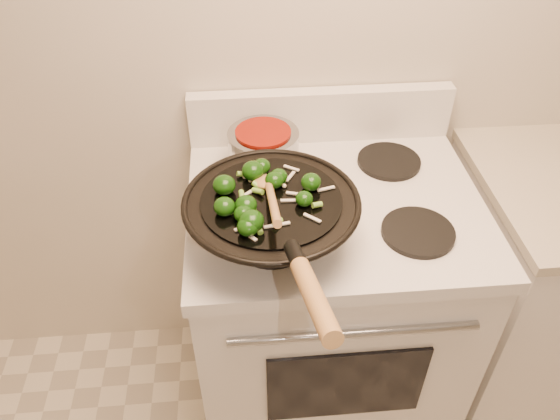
{
  "coord_description": "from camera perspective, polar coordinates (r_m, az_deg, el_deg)",
  "views": [
    {
      "loc": [
        -0.4,
        0.07,
        1.84
      ],
      "look_at": [
        -0.32,
        1.01,
        1.03
      ],
      "focal_mm": 35.0,
      "sensor_mm": 36.0,
      "label": 1
    }
  ],
  "objects": [
    {
      "name": "stove",
      "position": [
        1.77,
        4.82,
        -10.13
      ],
      "size": [
        0.78,
        0.67,
        1.08
      ],
      "color": "white",
      "rests_on": "ground"
    },
    {
      "name": "wok",
      "position": [
        1.26,
        -0.84,
        -0.91
      ],
      "size": [
        0.41,
        0.68,
        0.24
      ],
      "color": "black",
      "rests_on": "stove"
    },
    {
      "name": "stirfry",
      "position": [
        1.22,
        -2.42,
        1.62
      ],
      "size": [
        0.28,
        0.26,
        0.05
      ],
      "color": "#0F3508",
      "rests_on": "wok"
    },
    {
      "name": "wooden_spoon",
      "position": [
        1.18,
        -0.99,
        1.81
      ],
      "size": [
        0.07,
        0.3,
        0.13
      ],
      "color": "#A0723F",
      "rests_on": "wok"
    },
    {
      "name": "saucepan",
      "position": [
        1.51,
        -1.72,
        6.36
      ],
      "size": [
        0.19,
        0.31,
        0.11
      ],
      "color": "#989BA1",
      "rests_on": "stove"
    }
  ]
}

